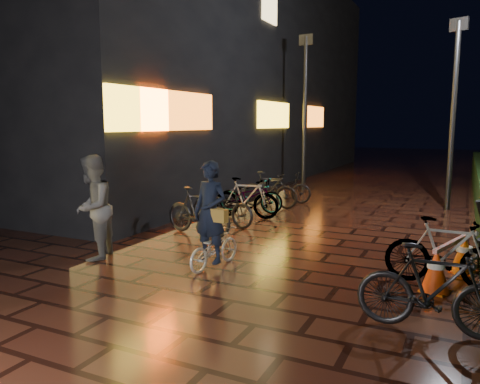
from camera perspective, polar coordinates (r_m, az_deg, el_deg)
The scene contains 9 objects.
ground at distance 7.25m, azimuth 3.07°, elevation -10.23°, with size 80.00×80.00×0.00m, color #381911.
bystander_person at distance 8.33m, azimuth -17.55°, elevation -1.82°, with size 0.87×0.68×1.79m, color #4F4F52.
storefront_block at distance 21.69m, azimuth -8.67°, elevation 14.05°, with size 12.09×22.00×9.00m.
lamp_post_hedge at distance 13.70m, azimuth 24.60°, elevation 9.44°, with size 0.47×0.25×4.99m.
lamp_post_sf at distance 16.38m, azimuth 7.91°, elevation 10.32°, with size 0.50×0.15×5.26m.
cyclist at distance 7.49m, azimuth -3.43°, elevation -4.50°, with size 0.65×1.26×1.73m.
traffic_barrier at distance 7.58m, azimuth 24.31°, elevation -7.72°, with size 0.77×1.52×0.62m.
parked_bikes_storefront at distance 11.82m, azimuth 1.05°, elevation -0.60°, with size 1.96×5.32×1.00m.
parked_bikes_hedge at distance 6.48m, azimuth 23.22°, elevation -8.58°, with size 1.72×2.17×1.00m.
Camera 1 is at (2.64, -6.35, 2.31)m, focal length 35.00 mm.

